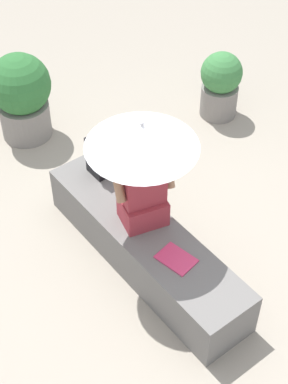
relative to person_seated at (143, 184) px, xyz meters
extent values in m
plane|color=#9E9384|center=(0.09, -0.05, -0.80)|extent=(14.00, 14.00, 0.00)
cube|color=slate|center=(0.09, -0.05, -0.59)|extent=(2.07, 0.50, 0.41)
cube|color=#992D38|center=(0.00, 0.00, -0.28)|extent=(0.36, 0.40, 0.22)
cube|color=#992D38|center=(0.00, 0.00, 0.07)|extent=(0.28, 0.36, 0.48)
sphere|color=#9E7051|center=(0.00, 0.00, 0.41)|extent=(0.20, 0.20, 0.20)
cylinder|color=#9E7051|center=(0.05, 0.19, 0.10)|extent=(0.21, 0.12, 0.32)
cylinder|color=#9E7051|center=(-0.05, -0.19, 0.10)|extent=(0.21, 0.12, 0.32)
cylinder|color=#B7B7BC|center=(0.05, -0.05, 0.11)|extent=(0.02, 0.02, 0.99)
cone|color=silver|center=(0.05, -0.05, 0.51)|extent=(0.81, 0.81, 0.18)
sphere|color=#B7B7BC|center=(0.05, -0.05, 0.62)|extent=(0.03, 0.03, 0.03)
cube|color=black|center=(-0.67, 0.03, -0.21)|extent=(0.20, 0.12, 0.35)
torus|color=black|center=(-0.67, 0.03, -0.02)|extent=(0.15, 0.15, 0.01)
cube|color=#D83866|center=(0.48, -0.05, -0.38)|extent=(0.31, 0.25, 0.01)
cylinder|color=gray|center=(-2.01, 0.04, -0.62)|extent=(0.50, 0.50, 0.37)
sphere|color=#2D6B33|center=(-2.01, 0.04, -0.19)|extent=(0.61, 0.61, 0.61)
cylinder|color=gray|center=(-1.07, 1.83, -0.63)|extent=(0.39, 0.39, 0.34)
sphere|color=#3D7F42|center=(-1.07, 1.83, -0.29)|extent=(0.43, 0.43, 0.43)
camera|label=1|loc=(2.59, -1.99, 3.07)|focal=55.88mm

